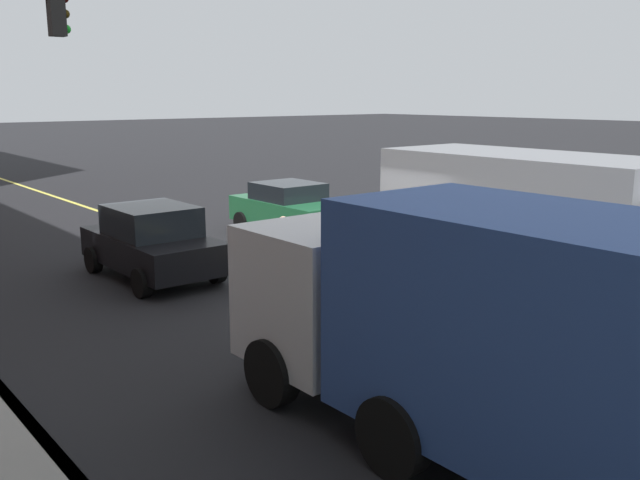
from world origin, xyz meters
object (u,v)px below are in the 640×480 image
(truck_blue, at_px, (487,326))
(pedestrian_with_backpack, at_px, (284,248))
(car_green, at_px, (290,208))
(truck_gray, at_px, (565,227))
(car_black, at_px, (152,242))

(truck_blue, relative_size, pedestrian_with_backpack, 4.21)
(car_green, distance_m, pedestrian_with_backpack, 5.74)
(truck_gray, bearing_deg, pedestrian_with_backpack, 38.29)
(truck_blue, xyz_separation_m, truck_gray, (2.52, -5.69, 0.02))
(car_green, xyz_separation_m, truck_gray, (-8.80, 0.15, 0.79))
(car_black, xyz_separation_m, car_green, (1.89, -5.24, -0.04))
(truck_gray, height_order, pedestrian_with_backpack, truck_gray)
(truck_blue, bearing_deg, car_green, -27.30)
(truck_blue, distance_m, pedestrian_with_backpack, 7.22)
(truck_gray, bearing_deg, truck_blue, 113.87)
(truck_blue, xyz_separation_m, pedestrian_with_backpack, (6.81, -2.30, -0.64))
(car_green, distance_m, truck_blue, 12.76)
(truck_blue, bearing_deg, truck_gray, -66.13)
(truck_gray, xyz_separation_m, pedestrian_with_backpack, (4.29, 3.39, -0.66))
(car_black, distance_m, truck_gray, 8.61)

